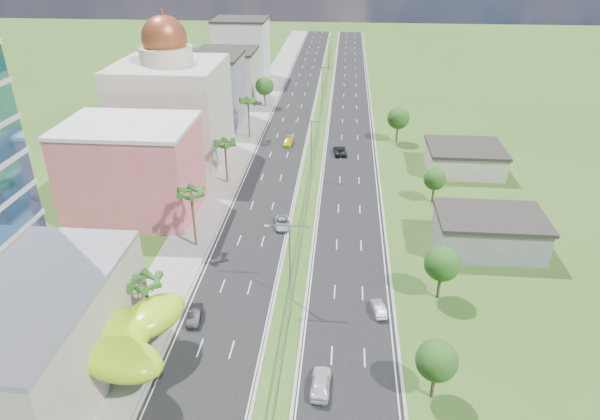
# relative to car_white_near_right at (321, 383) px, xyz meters

# --- Properties ---
(ground) EXTENTS (500.00, 500.00, 0.00)m
(ground) POSITION_rel_car_white_near_right_xyz_m (-4.69, 4.98, -0.88)
(ground) COLOR #2D5119
(ground) RESTS_ON ground
(road_left) EXTENTS (11.00, 260.00, 0.04)m
(road_left) POSITION_rel_car_white_near_right_xyz_m (-12.19, 94.98, -0.86)
(road_left) COLOR black
(road_left) RESTS_ON ground
(road_right) EXTENTS (11.00, 260.00, 0.04)m
(road_right) POSITION_rel_car_white_near_right_xyz_m (2.81, 94.98, -0.86)
(road_right) COLOR black
(road_right) RESTS_ON ground
(sidewalk_left) EXTENTS (7.00, 260.00, 0.12)m
(sidewalk_left) POSITION_rel_car_white_near_right_xyz_m (-21.69, 94.98, -0.82)
(sidewalk_left) COLOR gray
(sidewalk_left) RESTS_ON ground
(median_guardrail) EXTENTS (0.10, 216.06, 0.76)m
(median_guardrail) POSITION_rel_car_white_near_right_xyz_m (-4.69, 76.97, -0.26)
(median_guardrail) COLOR gray
(median_guardrail) RESTS_ON ground
(streetlight_median_b) EXTENTS (6.04, 0.25, 11.00)m
(streetlight_median_b) POSITION_rel_car_white_near_right_xyz_m (-4.69, 14.98, 5.87)
(streetlight_median_b) COLOR gray
(streetlight_median_b) RESTS_ON ground
(streetlight_median_c) EXTENTS (6.04, 0.25, 11.00)m
(streetlight_median_c) POSITION_rel_car_white_near_right_xyz_m (-4.69, 54.98, 5.87)
(streetlight_median_c) COLOR gray
(streetlight_median_c) RESTS_ON ground
(streetlight_median_d) EXTENTS (6.04, 0.25, 11.00)m
(streetlight_median_d) POSITION_rel_car_white_near_right_xyz_m (-4.69, 99.98, 5.87)
(streetlight_median_d) COLOR gray
(streetlight_median_d) RESTS_ON ground
(streetlight_median_e) EXTENTS (6.04, 0.25, 11.00)m
(streetlight_median_e) POSITION_rel_car_white_near_right_xyz_m (-4.69, 144.98, 5.87)
(streetlight_median_e) COLOR gray
(streetlight_median_e) RESTS_ON ground
(lime_canopy) EXTENTS (18.00, 15.00, 7.40)m
(lime_canopy) POSITION_rel_car_white_near_right_xyz_m (-24.69, 0.98, 4.11)
(lime_canopy) COLOR #9FD514
(lime_canopy) RESTS_ON ground
(pink_shophouse) EXTENTS (20.00, 15.00, 15.00)m
(pink_shophouse) POSITION_rel_car_white_near_right_xyz_m (-32.69, 36.98, 6.62)
(pink_shophouse) COLOR #D75858
(pink_shophouse) RESTS_ON ground
(domed_building) EXTENTS (20.00, 20.00, 28.70)m
(domed_building) POSITION_rel_car_white_near_right_xyz_m (-32.69, 59.98, 10.47)
(domed_building) COLOR #BCB29C
(domed_building) RESTS_ON ground
(midrise_grey) EXTENTS (16.00, 15.00, 16.00)m
(midrise_grey) POSITION_rel_car_white_near_right_xyz_m (-31.69, 84.98, 7.12)
(midrise_grey) COLOR slate
(midrise_grey) RESTS_ON ground
(midrise_beige) EXTENTS (16.00, 15.00, 13.00)m
(midrise_beige) POSITION_rel_car_white_near_right_xyz_m (-31.69, 106.98, 5.62)
(midrise_beige) COLOR #ACA28D
(midrise_beige) RESTS_ON ground
(midrise_white) EXTENTS (16.00, 15.00, 18.00)m
(midrise_white) POSITION_rel_car_white_near_right_xyz_m (-31.69, 129.98, 8.12)
(midrise_white) COLOR silver
(midrise_white) RESTS_ON ground
(shed_near) EXTENTS (15.00, 10.00, 5.00)m
(shed_near) POSITION_rel_car_white_near_right_xyz_m (23.31, 29.98, 1.62)
(shed_near) COLOR slate
(shed_near) RESTS_ON ground
(shed_far) EXTENTS (14.00, 12.00, 4.40)m
(shed_far) POSITION_rel_car_white_near_right_xyz_m (25.31, 59.98, 1.32)
(shed_far) COLOR #ACA28D
(shed_far) RESTS_ON ground
(palm_tree_b) EXTENTS (3.60, 3.60, 8.10)m
(palm_tree_b) POSITION_rel_car_white_near_right_xyz_m (-20.19, 6.98, 6.18)
(palm_tree_b) COLOR #47301C
(palm_tree_b) RESTS_ON ground
(palm_tree_c) EXTENTS (3.60, 3.60, 9.60)m
(palm_tree_c) POSITION_rel_car_white_near_right_xyz_m (-20.19, 26.98, 7.62)
(palm_tree_c) COLOR #47301C
(palm_tree_c) RESTS_ON ground
(palm_tree_d) EXTENTS (3.60, 3.60, 8.60)m
(palm_tree_d) POSITION_rel_car_white_near_right_xyz_m (-20.19, 49.98, 6.66)
(palm_tree_d) COLOR #47301C
(palm_tree_d) RESTS_ON ground
(palm_tree_e) EXTENTS (3.60, 3.60, 9.40)m
(palm_tree_e) POSITION_rel_car_white_near_right_xyz_m (-20.19, 74.98, 7.43)
(palm_tree_e) COLOR #47301C
(palm_tree_e) RESTS_ON ground
(leafy_tree_lfar) EXTENTS (4.90, 4.90, 8.05)m
(leafy_tree_lfar) POSITION_rel_car_white_near_right_xyz_m (-20.19, 99.98, 4.70)
(leafy_tree_lfar) COLOR #47301C
(leafy_tree_lfar) RESTS_ON ground
(leafy_tree_ra) EXTENTS (4.20, 4.20, 6.90)m
(leafy_tree_ra) POSITION_rel_car_white_near_right_xyz_m (11.31, -0.02, 3.89)
(leafy_tree_ra) COLOR #47301C
(leafy_tree_ra) RESTS_ON ground
(leafy_tree_rb) EXTENTS (4.55, 4.55, 7.47)m
(leafy_tree_rb) POSITION_rel_car_white_near_right_xyz_m (14.31, 16.98, 4.30)
(leafy_tree_rb) COLOR #47301C
(leafy_tree_rb) RESTS_ON ground
(leafy_tree_rc) EXTENTS (3.85, 3.85, 6.33)m
(leafy_tree_rc) POSITION_rel_car_white_near_right_xyz_m (17.31, 44.98, 3.49)
(leafy_tree_rc) COLOR #47301C
(leafy_tree_rc) RESTS_ON ground
(leafy_tree_rd) EXTENTS (4.90, 4.90, 8.05)m
(leafy_tree_rd) POSITION_rel_car_white_near_right_xyz_m (13.31, 74.98, 4.70)
(leafy_tree_rd) COLOR #47301C
(leafy_tree_rd) RESTS_ON ground
(car_dark_left) EXTENTS (1.94, 4.37, 1.39)m
(car_dark_left) POSITION_rel_car_white_near_right_xyz_m (-15.84, 9.80, -0.15)
(car_dark_left) COLOR black
(car_dark_left) RESTS_ON road_left
(car_silver_mid_left) EXTENTS (2.93, 5.10, 1.34)m
(car_silver_mid_left) POSITION_rel_car_white_near_right_xyz_m (-7.89, 33.75, -0.17)
(car_silver_mid_left) COLOR #9A9BA1
(car_silver_mid_left) RESTS_ON road_left
(car_yellow_far_left) EXTENTS (2.11, 4.88, 1.40)m
(car_yellow_far_left) POSITION_rel_car_white_near_right_xyz_m (-10.83, 71.17, -0.14)
(car_yellow_far_left) COLOR yellow
(car_yellow_far_left) RESTS_ON road_left
(car_white_near_right) EXTENTS (2.16, 5.01, 1.68)m
(car_white_near_right) POSITION_rel_car_white_near_right_xyz_m (0.00, 0.00, 0.00)
(car_white_near_right) COLOR silver
(car_white_near_right) RESTS_ON road_right
(car_silver_right) EXTENTS (2.00, 4.09, 1.29)m
(car_silver_right) POSITION_rel_car_white_near_right_xyz_m (6.52, 13.12, -0.20)
(car_silver_right) COLOR #B3B5BB
(car_silver_right) RESTS_ON road_right
(car_dark_far_right) EXTENTS (3.13, 5.68, 1.51)m
(car_dark_far_right) POSITION_rel_car_white_near_right_xyz_m (0.73, 66.44, -0.09)
(car_dark_far_right) COLOR black
(car_dark_far_right) RESTS_ON road_right
(motorcycle) EXTENTS (1.00, 2.23, 1.38)m
(motorcycle) POSITION_rel_car_white_near_right_xyz_m (-16.99, -0.52, -0.15)
(motorcycle) COLOR black
(motorcycle) RESTS_ON road_left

